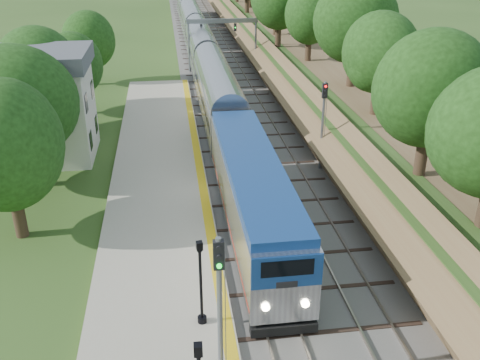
{
  "coord_description": "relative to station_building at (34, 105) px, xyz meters",
  "views": [
    {
      "loc": [
        -4.22,
        -9.13,
        15.63
      ],
      "look_at": [
        -0.5,
        17.94,
        2.8
      ],
      "focal_mm": 40.0,
      "sensor_mm": 36.0,
      "label": 1
    }
  ],
  "objects": [
    {
      "name": "train",
      "position": [
        14.0,
        25.71,
        -1.87
      ],
      "size": [
        2.93,
        97.56,
        4.31
      ],
      "color": "black",
      "rests_on": "trackbed"
    },
    {
      "name": "signal_farside",
      "position": [
        20.2,
        -5.23,
        -0.11
      ],
      "size": [
        0.35,
        0.28,
        6.32
      ],
      "color": "slate",
      "rests_on": "ground"
    },
    {
      "name": "signal_gantry",
      "position": [
        16.47,
        24.99,
        0.73
      ],
      "size": [
        8.4,
        0.38,
        6.2
      ],
      "color": "slate",
      "rests_on": "ground"
    },
    {
      "name": "embankment",
      "position": [
        24.35,
        30.0,
        -2.14
      ],
      "size": [
        10.64,
        170.0,
        11.7
      ],
      "color": "brown",
      "rests_on": "ground"
    },
    {
      "name": "signal_platform",
      "position": [
        11.1,
        -24.41,
        0.13
      ],
      "size": [
        0.37,
        0.29,
        6.26
      ],
      "color": "slate",
      "rests_on": "platform"
    },
    {
      "name": "lamppost_far",
      "position": [
        10.64,
        -20.93,
        -1.92
      ],
      "size": [
        0.4,
        0.4,
        4.0
      ],
      "color": "black",
      "rests_on": "platform"
    },
    {
      "name": "trees_behind_platform",
      "position": [
        2.83,
        -9.33,
        0.44
      ],
      "size": [
        7.82,
        53.32,
        7.21
      ],
      "color": "#332316",
      "rests_on": "ground"
    },
    {
      "name": "station_building",
      "position": [
        0.0,
        0.0,
        0.0
      ],
      "size": [
        8.6,
        6.6,
        8.0
      ],
      "color": "white",
      "rests_on": "ground"
    },
    {
      "name": "yellow_stripe",
      "position": [
        11.65,
        -14.0,
        -3.7
      ],
      "size": [
        0.55,
        68.0,
        0.01
      ],
      "primitive_type": "cube",
      "color": "gold",
      "rests_on": "platform"
    },
    {
      "name": "trackbed",
      "position": [
        16.0,
        30.0,
        -4.02
      ],
      "size": [
        9.5,
        170.0,
        0.28
      ],
      "color": "#4C4944",
      "rests_on": "ground"
    },
    {
      "name": "platform",
      "position": [
        8.8,
        -14.0,
        -3.9
      ],
      "size": [
        6.4,
        68.0,
        0.38
      ],
      "primitive_type": "cube",
      "color": "#A9A288",
      "rests_on": "ground"
    }
  ]
}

